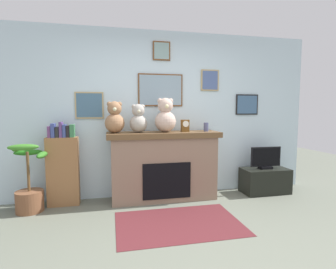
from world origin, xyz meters
name	(u,v)px	position (x,y,z in m)	size (l,w,h in m)	color
ground_plane	(193,261)	(0.00, 0.00, 0.00)	(12.00, 12.00, 0.00)	#63685A
back_wall	(156,114)	(0.00, 2.00, 1.30)	(5.20, 0.15, 2.60)	silver
fireplace	(164,165)	(0.07, 1.70, 0.53)	(1.69, 0.53, 1.04)	#866956
bookshelf	(63,168)	(-1.39, 1.74, 0.55)	(0.43, 0.16, 1.20)	#906139
potted_plant	(29,189)	(-1.80, 1.58, 0.32)	(0.46, 0.49, 0.95)	brown
tv_stand	(265,181)	(1.77, 1.64, 0.20)	(0.76, 0.40, 0.41)	black
television	(266,158)	(1.77, 1.64, 0.58)	(0.53, 0.14, 0.36)	black
area_rug	(179,223)	(0.07, 0.79, 0.00)	(1.50, 1.01, 0.01)	#552024
candle_jar	(206,127)	(0.75, 1.68, 1.11)	(0.07, 0.07, 0.14)	#4C517A
mantel_clock	(185,126)	(0.40, 1.68, 1.13)	(0.12, 0.09, 0.18)	brown
teddy_bear_brown	(115,119)	(-0.65, 1.68, 1.24)	(0.28, 0.28, 0.46)	#956A49
teddy_bear_tan	(138,120)	(-0.31, 1.68, 1.23)	(0.26, 0.26, 0.42)	#A39C93
teddy_bear_grey	(165,117)	(0.10, 1.68, 1.27)	(0.32, 0.32, 0.51)	#C6A998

